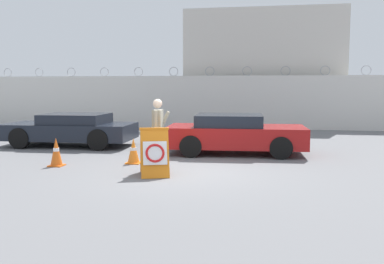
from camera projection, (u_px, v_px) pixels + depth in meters
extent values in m
plane|color=slate|center=(186.00, 171.00, 10.58)|extent=(90.00, 90.00, 0.00)
cube|color=silver|center=(228.00, 102.00, 21.35)|extent=(36.00, 0.30, 2.62)
torus|color=gray|center=(8.00, 73.00, 23.29)|extent=(0.47, 0.03, 0.47)
torus|color=gray|center=(39.00, 72.00, 22.97)|extent=(0.47, 0.03, 0.47)
torus|color=gray|center=(71.00, 72.00, 22.65)|extent=(0.47, 0.03, 0.47)
torus|color=gray|center=(104.00, 72.00, 22.32)|extent=(0.47, 0.03, 0.47)
torus|color=gray|center=(139.00, 72.00, 22.00)|extent=(0.47, 0.03, 0.47)
torus|color=gray|center=(174.00, 72.00, 21.68)|extent=(0.47, 0.03, 0.47)
torus|color=gray|center=(210.00, 71.00, 21.35)|extent=(0.47, 0.03, 0.47)
torus|color=gray|center=(247.00, 71.00, 21.03)|extent=(0.47, 0.03, 0.47)
torus|color=gray|center=(286.00, 71.00, 20.70)|extent=(0.47, 0.03, 0.47)
torus|color=gray|center=(325.00, 71.00, 20.38)|extent=(0.47, 0.03, 0.47)
torus|color=gray|center=(366.00, 70.00, 20.06)|extent=(0.47, 0.03, 0.47)
cube|color=beige|center=(264.00, 70.00, 25.35)|extent=(8.27, 7.61, 6.08)
cube|color=orange|center=(155.00, 154.00, 9.89)|extent=(0.76, 0.63, 1.10)
cube|color=orange|center=(154.00, 151.00, 10.30)|extent=(0.76, 0.63, 1.10)
cube|color=orange|center=(154.00, 129.00, 10.03)|extent=(0.67, 0.27, 0.05)
cube|color=white|center=(155.00, 153.00, 9.85)|extent=(0.59, 0.38, 0.52)
torus|color=red|center=(155.00, 153.00, 9.84)|extent=(0.49, 0.34, 0.43)
cylinder|color=#232838|center=(157.00, 153.00, 10.75)|extent=(0.15, 0.15, 0.85)
cylinder|color=#232838|center=(159.00, 152.00, 10.92)|extent=(0.15, 0.15, 0.85)
cube|color=gray|center=(158.00, 123.00, 10.75)|extent=(0.25, 0.46, 0.66)
sphere|color=beige|center=(158.00, 104.00, 10.70)|extent=(0.23, 0.23, 0.23)
cylinder|color=gray|center=(156.00, 123.00, 10.48)|extent=(0.09, 0.09, 0.62)
cylinder|color=gray|center=(163.00, 123.00, 11.02)|extent=(0.35, 0.12, 0.60)
cube|color=orange|center=(134.00, 163.00, 11.68)|extent=(0.39, 0.39, 0.03)
cone|color=orange|center=(133.00, 150.00, 11.64)|extent=(0.33, 0.33, 0.66)
cylinder|color=white|center=(133.00, 149.00, 11.63)|extent=(0.16, 0.16, 0.09)
cube|color=orange|center=(57.00, 165.00, 11.29)|extent=(0.37, 0.37, 0.03)
cone|color=orange|center=(56.00, 151.00, 11.25)|extent=(0.31, 0.31, 0.73)
cylinder|color=white|center=(56.00, 150.00, 11.25)|extent=(0.16, 0.16, 0.10)
cylinder|color=black|center=(20.00, 138.00, 14.36)|extent=(0.72, 0.22, 0.71)
cylinder|color=black|center=(46.00, 133.00, 16.16)|extent=(0.72, 0.22, 0.71)
cylinder|color=black|center=(98.00, 140.00, 13.96)|extent=(0.72, 0.22, 0.71)
cylinder|color=black|center=(116.00, 134.00, 15.76)|extent=(0.72, 0.22, 0.71)
cube|color=black|center=(70.00, 131.00, 15.04)|extent=(4.52, 2.09, 0.55)
cube|color=black|center=(76.00, 119.00, 14.96)|extent=(2.19, 1.82, 0.34)
cylinder|color=black|center=(276.00, 140.00, 14.07)|extent=(0.67, 0.24, 0.66)
cylinder|color=black|center=(281.00, 148.00, 12.29)|extent=(0.67, 0.24, 0.66)
cylinder|color=black|center=(197.00, 139.00, 14.38)|extent=(0.67, 0.24, 0.66)
cylinder|color=black|center=(191.00, 146.00, 12.61)|extent=(0.67, 0.24, 0.66)
cube|color=maroon|center=(236.00, 136.00, 13.31)|extent=(4.33, 2.15, 0.63)
cube|color=black|center=(229.00, 120.00, 13.29)|extent=(2.12, 1.83, 0.36)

